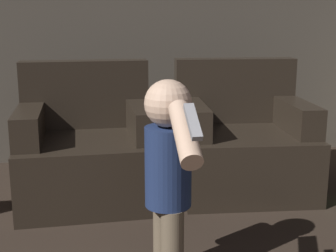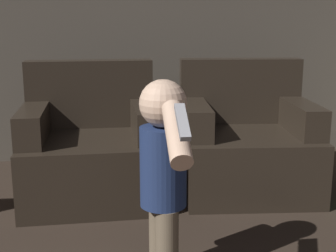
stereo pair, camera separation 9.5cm
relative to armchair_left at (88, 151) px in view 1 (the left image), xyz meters
The scene contains 4 objects.
wall_back 1.34m from the armchair_left, 76.76° to the left, with size 8.40×0.05×2.60m.
armchair_left is the anchor object (origin of this frame).
armchair_right 1.05m from the armchair_left, ahead, with size 0.93×0.87×0.88m.
person_toddler 1.21m from the armchair_left, 72.98° to the right, with size 0.20×0.62×0.92m.
Camera 1 is at (-0.18, 0.60, 1.16)m, focal length 50.00 mm.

